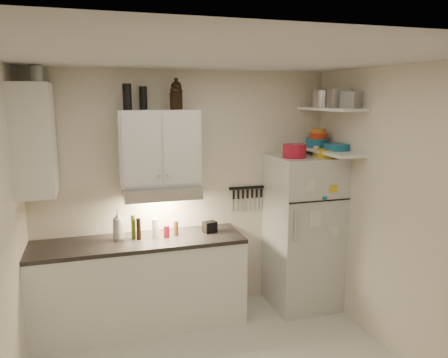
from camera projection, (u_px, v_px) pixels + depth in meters
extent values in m
cube|color=silver|center=(228.00, 56.00, 3.07)|extent=(3.20, 3.00, 0.02)
cube|color=beige|center=(186.00, 193.00, 4.73)|extent=(3.20, 0.02, 2.60)
cube|color=beige|center=(404.00, 217.00, 3.78)|extent=(0.02, 3.00, 2.60)
cube|color=white|center=(140.00, 285.00, 4.44)|extent=(2.10, 0.60, 0.88)
cube|color=black|center=(139.00, 242.00, 4.35)|extent=(2.10, 0.62, 0.04)
cube|color=white|center=(159.00, 147.00, 4.38)|extent=(0.80, 0.33, 0.75)
cube|color=white|center=(34.00, 139.00, 3.90)|extent=(0.33, 0.55, 1.00)
cube|color=silver|center=(161.00, 191.00, 4.40)|extent=(0.76, 0.46, 0.12)
cube|color=silver|center=(303.00, 232.00, 4.84)|extent=(0.70, 0.68, 1.70)
cube|color=white|center=(331.00, 109.00, 4.53)|extent=(0.30, 0.95, 0.03)
cube|color=white|center=(329.00, 151.00, 4.61)|extent=(0.30, 0.95, 0.03)
cube|color=black|center=(247.00, 188.00, 4.90)|extent=(0.42, 0.02, 0.03)
cylinder|color=#AB132B|center=(294.00, 151.00, 4.54)|extent=(0.30, 0.30, 0.14)
cube|color=yellow|center=(326.00, 153.00, 4.58)|extent=(0.23, 0.27, 0.08)
cylinder|color=silver|center=(316.00, 151.00, 4.70)|extent=(0.07, 0.07, 0.10)
cylinder|color=silver|center=(324.00, 99.00, 4.75)|extent=(0.28, 0.28, 0.18)
cube|color=#AAAAAD|center=(338.00, 98.00, 4.42)|extent=(0.22, 0.20, 0.19)
cube|color=#AAAAAD|center=(352.00, 100.00, 4.26)|extent=(0.21, 0.21, 0.16)
cylinder|color=#186387|center=(317.00, 143.00, 4.82)|extent=(0.25, 0.25, 0.10)
cylinder|color=#B92B11|center=(318.00, 136.00, 4.78)|extent=(0.20, 0.20, 0.06)
cylinder|color=#C37022|center=(318.00, 131.00, 4.77)|extent=(0.16, 0.16, 0.05)
cylinder|color=#186387|center=(337.00, 147.00, 4.56)|extent=(0.36, 0.36, 0.07)
cylinder|color=black|center=(143.00, 98.00, 4.31)|extent=(0.09, 0.09, 0.23)
cylinder|color=black|center=(127.00, 97.00, 4.19)|extent=(0.11, 0.11, 0.25)
cylinder|color=silver|center=(36.00, 74.00, 3.81)|extent=(0.12, 0.12, 0.14)
imported|color=white|center=(118.00, 223.00, 4.33)|extent=(0.17, 0.17, 0.34)
cylinder|color=brown|center=(176.00, 228.00, 4.49)|extent=(0.05, 0.05, 0.16)
cylinder|color=#4A5C17|center=(133.00, 227.00, 4.37)|extent=(0.05, 0.05, 0.25)
cylinder|color=black|center=(139.00, 229.00, 4.35)|extent=(0.06, 0.06, 0.22)
cylinder|color=silver|center=(155.00, 228.00, 4.44)|extent=(0.08, 0.08, 0.19)
cylinder|color=#AB132B|center=(167.00, 231.00, 4.43)|extent=(0.08, 0.08, 0.12)
cube|color=black|center=(210.00, 227.00, 4.59)|extent=(0.16, 0.13, 0.12)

